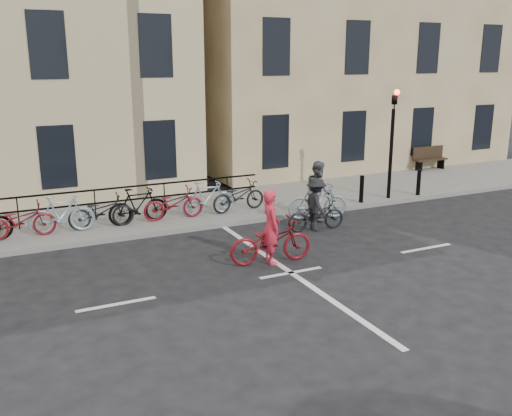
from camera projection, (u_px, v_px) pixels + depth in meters
name	position (u px, v px, depth m)	size (l,w,h in m)	color
ground	(291.00, 273.00, 13.09)	(120.00, 120.00, 0.00)	black
sidewalk	(71.00, 224.00, 16.63)	(46.00, 4.00, 0.15)	slate
building_east	(327.00, 27.00, 26.60)	(14.00, 10.00, 12.00)	tan
traffic_light	(392.00, 130.00, 18.83)	(0.18, 0.30, 3.90)	black
bollard_east	(362.00, 189.00, 18.73)	(0.14, 0.14, 0.90)	black
bollard_west	(419.00, 182.00, 19.73)	(0.14, 0.14, 0.90)	black
bench	(429.00, 157.00, 24.25)	(1.60, 0.41, 0.97)	black
parked_bikes	(101.00, 211.00, 15.94)	(10.40, 1.23, 1.05)	black
cyclist_pink	(271.00, 238.00, 13.60)	(2.10, 0.94, 1.80)	maroon
cyclist_grey	(318.00, 196.00, 17.29)	(1.93, 1.01, 1.79)	#85A0AE
cyclist_dark	(316.00, 210.00, 16.17)	(1.76, 1.04, 1.52)	black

